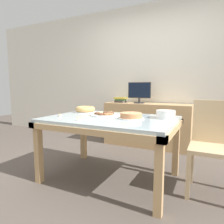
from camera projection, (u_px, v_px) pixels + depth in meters
The scene contains 16 objects.
ground_plane at pixel (110, 178), 2.36m from camera, with size 12.00×12.00×0.00m, color #564C44.
wall_back at pixel (152, 75), 3.78m from camera, with size 8.00×0.10×2.60m, color silver.
dining_table at pixel (110, 125), 2.28m from camera, with size 1.47×1.00×0.73m.
chair at pixel (212, 142), 2.01m from camera, with size 0.42×0.42×0.94m.
sideboard at pixel (147, 125), 3.63m from camera, with size 1.54×0.44×0.78m.
computer_monitor at pixel (139, 93), 3.62m from camera, with size 0.42×0.20×0.38m.
book_stack at pixel (121, 100), 3.80m from camera, with size 0.24×0.20×0.10m.
cake_chocolate_round at pixel (131, 116), 2.18m from camera, with size 0.29×0.29×0.07m.
cake_golden_bundt at pixel (85, 110), 2.72m from camera, with size 0.29×0.29×0.08m.
pastry_platter at pixel (105, 114), 2.44m from camera, with size 0.37×0.37×0.04m.
plate_stack at pixel (166, 114), 2.21m from camera, with size 0.21×0.21×0.09m.
tealight_centre at pixel (60, 116), 2.31m from camera, with size 0.04×0.04×0.04m.
tealight_left_edge at pixel (132, 114), 2.45m from camera, with size 0.04×0.04×0.04m.
tealight_near_cakes at pixel (111, 112), 2.68m from camera, with size 0.04×0.04×0.04m.
tealight_right_edge at pixel (78, 120), 2.07m from camera, with size 0.04×0.04×0.04m.
tealight_near_front at pixel (60, 115), 2.38m from camera, with size 0.04×0.04×0.04m.
Camera 1 is at (1.02, -2.00, 1.08)m, focal length 32.00 mm.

